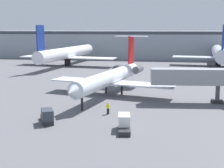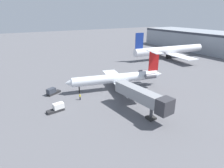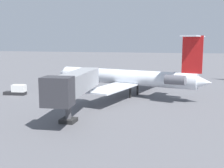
% 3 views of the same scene
% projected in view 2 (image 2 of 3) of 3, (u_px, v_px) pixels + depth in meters
% --- Properties ---
extents(ground_plane, '(400.00, 400.00, 0.10)m').
position_uv_depth(ground_plane, '(104.00, 90.00, 56.39)').
color(ground_plane, '#5B5B60').
extents(regional_jet, '(24.02, 29.86, 10.64)m').
position_uv_depth(regional_jet, '(119.00, 78.00, 56.40)').
color(regional_jet, silver).
rests_on(regional_jet, ground_plane).
extents(jet_bridge, '(15.75, 4.48, 5.98)m').
position_uv_depth(jet_bridge, '(144.00, 97.00, 41.36)').
color(jet_bridge, gray).
rests_on(jet_bridge, ground_plane).
extents(ground_crew_marshaller, '(0.43, 0.30, 1.69)m').
position_uv_depth(ground_crew_marshaller, '(80.00, 97.00, 49.90)').
color(ground_crew_marshaller, black).
rests_on(ground_crew_marshaller, ground_plane).
extents(baggage_tug_lead, '(3.03, 4.21, 1.90)m').
position_uv_depth(baggage_tug_lead, '(52.00, 92.00, 53.18)').
color(baggage_tug_lead, '#262628').
rests_on(baggage_tug_lead, ground_plane).
extents(baggage_tug_trailing, '(1.93, 4.15, 1.90)m').
position_uv_depth(baggage_tug_trailing, '(57.00, 108.00, 44.13)').
color(baggage_tug_trailing, '#262628').
rests_on(baggage_tug_trailing, ground_plane).
extents(parked_airliner_west_end, '(32.85, 38.67, 13.12)m').
position_uv_depth(parked_airliner_west_end, '(169.00, 50.00, 93.72)').
color(parked_airliner_west_end, white).
rests_on(parked_airliner_west_end, ground_plane).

